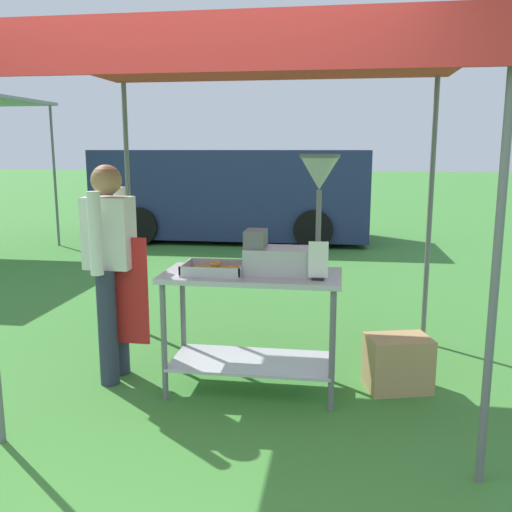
# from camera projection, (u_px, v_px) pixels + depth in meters

# --- Properties ---
(ground_plane) EXTENTS (70.00, 70.00, 0.00)m
(ground_plane) POSITION_uv_depth(u_px,v_px,m) (285.00, 261.00, 8.77)
(ground_plane) COLOR #3D7F33
(stall_canopy) EXTENTS (2.92, 2.38, 2.36)m
(stall_canopy) POSITION_uv_depth(u_px,v_px,m) (254.00, 64.00, 3.76)
(stall_canopy) COLOR slate
(stall_canopy) RESTS_ON ground
(donut_cart) EXTENTS (1.24, 0.58, 0.87)m
(donut_cart) POSITION_uv_depth(u_px,v_px,m) (252.00, 308.00, 3.97)
(donut_cart) COLOR #B7B7BC
(donut_cart) RESTS_ON ground
(donut_tray) EXTENTS (0.42, 0.32, 0.07)m
(donut_tray) POSITION_uv_depth(u_px,v_px,m) (215.00, 270.00, 3.91)
(donut_tray) COLOR #B7B7BC
(donut_tray) RESTS_ON donut_cart
(donut_fryer) EXTENTS (0.63, 0.28, 0.82)m
(donut_fryer) POSITION_uv_depth(u_px,v_px,m) (294.00, 231.00, 3.85)
(donut_fryer) COLOR #B7B7BC
(donut_fryer) RESTS_ON donut_cart
(menu_sign) EXTENTS (0.13, 0.05, 0.26)m
(menu_sign) POSITION_uv_depth(u_px,v_px,m) (318.00, 264.00, 3.70)
(menu_sign) COLOR black
(menu_sign) RESTS_ON donut_cart
(vendor) EXTENTS (0.45, 0.53, 1.61)m
(vendor) POSITION_uv_depth(u_px,v_px,m) (111.00, 262.00, 4.14)
(vendor) COLOR #2D3347
(vendor) RESTS_ON ground
(supply_crate) EXTENTS (0.51, 0.41, 0.40)m
(supply_crate) POSITION_uv_depth(u_px,v_px,m) (398.00, 363.00, 4.08)
(supply_crate) COLOR tan
(supply_crate) RESTS_ON ground
(van_navy) EXTENTS (5.06, 2.14, 1.69)m
(van_navy) POSITION_uv_depth(u_px,v_px,m) (235.00, 193.00, 10.80)
(van_navy) COLOR navy
(van_navy) RESTS_ON ground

